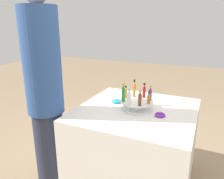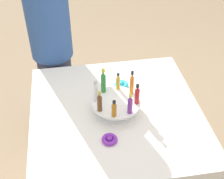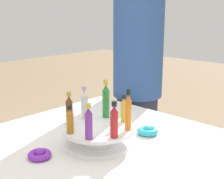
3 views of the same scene
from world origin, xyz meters
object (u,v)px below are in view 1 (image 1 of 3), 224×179
at_px(bottle_orange, 134,89).
at_px(bottle_clear, 129,97).
at_px(bottle_amber, 149,98).
at_px(bottle_purple, 150,94).
at_px(bottle_green, 123,93).
at_px(display_stand, 137,105).
at_px(bottle_gold, 126,92).
at_px(bottle_red, 144,91).
at_px(bottle_brown, 140,99).
at_px(ribbon_bow_purple, 160,115).
at_px(ribbon_bow_teal, 116,101).
at_px(person_figure, 45,95).

xyz_separation_m(bottle_orange, bottle_clear, (-0.03, 0.20, -0.01)).
xyz_separation_m(bottle_amber, bottle_orange, (0.16, -0.12, 0.02)).
height_order(bottle_purple, bottle_orange, bottle_orange).
distance_m(bottle_purple, bottle_green, 0.22).
height_order(display_stand, bottle_gold, bottle_gold).
bearing_deg(bottle_orange, bottle_red, -172.62).
height_order(bottle_brown, ribbon_bow_purple, bottle_brown).
relative_size(bottle_green, ribbon_bow_teal, 1.81).
relative_size(bottle_purple, bottle_red, 0.98).
bearing_deg(ribbon_bow_purple, bottle_amber, -21.01).
bearing_deg(bottle_brown, display_stand, -60.12).
bearing_deg(bottle_green, ribbon_bow_purple, 177.52).
bearing_deg(bottle_gold, bottle_amber, 164.88).
height_order(display_stand, bottle_red, bottle_red).
distance_m(display_stand, bottle_orange, 0.15).
relative_size(bottle_orange, ribbon_bow_teal, 1.78).
height_order(bottle_clear, person_figure, person_figure).
relative_size(bottle_orange, bottle_clear, 1.15).
bearing_deg(bottle_green, bottle_purple, -150.12).
bearing_deg(bottle_green, bottle_clear, 142.38).
distance_m(bottle_clear, ribbon_bow_purple, 0.27).
height_order(bottle_amber, ribbon_bow_purple, bottle_amber).
height_order(bottle_purple, bottle_green, bottle_green).
height_order(bottle_orange, bottle_clear, bottle_orange).
relative_size(display_stand, ribbon_bow_teal, 3.17).
bearing_deg(person_figure, bottle_amber, -5.31).
distance_m(bottle_orange, person_figure, 0.73).
bearing_deg(display_stand, bottle_brown, 119.88).
bearing_deg(bottle_purple, bottle_clear, 52.38).
xyz_separation_m(bottle_orange, person_figure, (0.59, 0.43, -0.00)).
relative_size(bottle_amber, ribbon_bow_purple, 1.25).
relative_size(bottle_brown, bottle_clear, 0.96).
bearing_deg(bottle_amber, bottle_gold, -15.12).
bearing_deg(bottle_gold, bottle_green, 97.38).
bearing_deg(bottle_clear, bottle_purple, -127.62).
bearing_deg(bottle_clear, bottle_red, -105.12).
bearing_deg(ribbon_bow_purple, person_figure, 17.59).
relative_size(bottle_gold, ribbon_bow_teal, 1.27).
height_order(bottle_green, person_figure, person_figure).
xyz_separation_m(display_stand, bottle_red, (-0.03, -0.11, 0.09)).
relative_size(bottle_purple, ribbon_bow_purple, 1.54).
bearing_deg(bottle_orange, ribbon_bow_purple, 148.18).
bearing_deg(bottle_clear, bottle_green, -37.62).
height_order(bottle_red, bottle_orange, bottle_orange).
bearing_deg(bottle_green, bottle_amber, -172.62).
xyz_separation_m(display_stand, ribbon_bow_purple, (-0.21, 0.07, -0.03)).
bearing_deg(bottle_amber, ribbon_bow_teal, -17.08).
height_order(display_stand, bottle_brown, bottle_brown).
bearing_deg(bottle_gold, bottle_clear, 119.88).
xyz_separation_m(bottle_red, person_figure, (0.67, 0.44, 0.01)).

